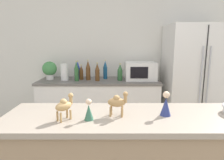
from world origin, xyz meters
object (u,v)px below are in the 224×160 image
at_px(refrigerator, 194,82).
at_px(potted_plant, 50,69).
at_px(back_bottle_0, 106,70).
at_px(microwave, 141,71).
at_px(back_bottle_6, 98,72).
at_px(back_bottle_1, 82,73).
at_px(camel_figurine, 118,102).
at_px(back_bottle_2, 121,72).
at_px(paper_towel_roll, 65,72).
at_px(wise_man_figurine_purple, 166,105).
at_px(back_bottle_4, 78,70).
at_px(back_bottle_5, 89,70).
at_px(back_bottle_3, 77,71).
at_px(camel_figurine_second, 65,105).
at_px(wise_man_figurine_crimson, 89,111).

height_order(refrigerator, potted_plant, refrigerator).
relative_size(potted_plant, back_bottle_0, 0.94).
height_order(microwave, back_bottle_6, back_bottle_6).
xyz_separation_m(microwave, back_bottle_1, (-0.94, 0.01, -0.03)).
xyz_separation_m(refrigerator, camel_figurine, (-1.23, -1.80, 0.24)).
bearing_deg(back_bottle_2, paper_towel_roll, 178.78).
relative_size(potted_plant, back_bottle_6, 1.02).
distance_m(potted_plant, back_bottle_2, 1.13).
distance_m(back_bottle_0, camel_figurine, 1.97).
bearing_deg(back_bottle_2, wise_man_figurine_purple, -82.91).
height_order(back_bottle_4, back_bottle_6, back_bottle_4).
relative_size(back_bottle_4, wise_man_figurine_purple, 1.79).
xyz_separation_m(back_bottle_1, back_bottle_5, (0.11, -0.03, 0.04)).
bearing_deg(microwave, back_bottle_3, -174.08).
relative_size(back_bottle_5, camel_figurine_second, 1.94).
height_order(camel_figurine_second, wise_man_figurine_crimson, camel_figurine_second).
xyz_separation_m(paper_towel_roll, wise_man_figurine_purple, (1.10, -1.83, 0.06)).
bearing_deg(camel_figurine, wise_man_figurine_purple, 1.69).
relative_size(microwave, back_bottle_3, 1.55).
bearing_deg(refrigerator, back_bottle_6, -179.39).
height_order(microwave, camel_figurine, camel_figurine).
distance_m(microwave, back_bottle_1, 0.94).
height_order(paper_towel_roll, back_bottle_0, back_bottle_0).
xyz_separation_m(back_bottle_4, wise_man_figurine_crimson, (0.41, -2.02, 0.03)).
relative_size(refrigerator, back_bottle_0, 5.70).
height_order(refrigerator, back_bottle_2, refrigerator).
distance_m(refrigerator, potted_plant, 2.27).
distance_m(refrigerator, microwave, 0.84).
xyz_separation_m(back_bottle_5, camel_figurine, (0.41, -1.86, 0.06)).
distance_m(potted_plant, wise_man_figurine_purple, 2.33).
relative_size(back_bottle_2, back_bottle_5, 0.82).
distance_m(paper_towel_roll, back_bottle_2, 0.87).
relative_size(microwave, back_bottle_4, 1.63).
relative_size(paper_towel_roll, back_bottle_0, 0.83).
bearing_deg(back_bottle_3, back_bottle_2, 3.63).
height_order(back_bottle_6, camel_figurine_second, back_bottle_6).
relative_size(back_bottle_6, camel_figurine_second, 1.72).
bearing_deg(camel_figurine, wise_man_figurine_crimson, -159.58).
xyz_separation_m(paper_towel_roll, camel_figurine_second, (0.45, -1.91, 0.08)).
bearing_deg(wise_man_figurine_purple, back_bottle_6, 108.11).
distance_m(back_bottle_1, back_bottle_5, 0.13).
xyz_separation_m(paper_towel_roll, microwave, (1.20, 0.04, 0.01)).
bearing_deg(paper_towel_roll, back_bottle_2, -1.22).
bearing_deg(back_bottle_6, back_bottle_5, 153.30).
xyz_separation_m(back_bottle_2, camel_figurine_second, (-0.42, -1.89, 0.09)).
relative_size(back_bottle_1, wise_man_figurine_purple, 1.44).
bearing_deg(back_bottle_1, back_bottle_4, 137.64).
bearing_deg(back_bottle_1, back_bottle_3, -117.02).
bearing_deg(back_bottle_5, back_bottle_0, 20.92).
height_order(potted_plant, back_bottle_1, potted_plant).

